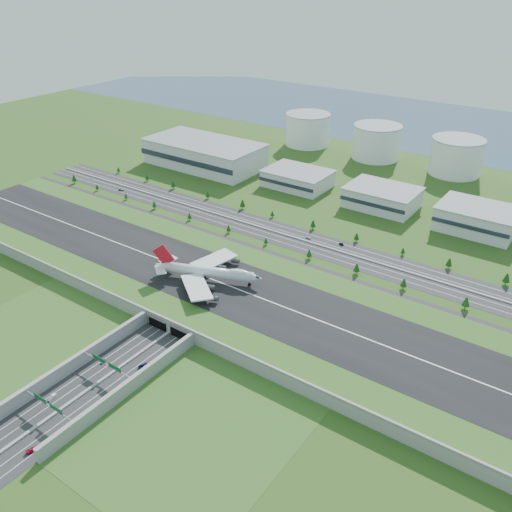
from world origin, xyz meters
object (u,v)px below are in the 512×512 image
Objects in this scene: boeing_747 at (208,272)px; car_2 at (144,366)px; car_1 at (52,397)px; car_4 at (121,190)px; car_0 at (103,361)px; fuel_tank_a at (308,130)px; car_3 at (33,449)px; car_5 at (341,244)px; car_7 at (308,237)px.

car_2 is at bearing -96.97° from boeing_747.
car_4 is at bearing 115.14° from car_1.
car_2 reaches higher than car_0.
fuel_tank_a reaches higher than car_4.
boeing_747 is 11.97× the size of car_3.
car_1 reaches higher than car_5.
car_0 is 22.76m from car_2.
fuel_tank_a is 8.19× the size of car_2.
car_1 is (0.72, -32.80, 0.16)m from car_0.
boeing_747 is (109.93, -311.98, -3.16)m from fuel_tank_a.
car_0 is 248.98m from car_4.
car_1 is at bearing -111.34° from boeing_747.
boeing_747 is 13.89× the size of car_1.
car_1 reaches higher than car_7.
car_1 is 1.01× the size of car_7.
car_2 is at bearing -145.25° from car_4.
car_2 reaches higher than car_5.
car_1 is at bearing 9.85° from car_5.
car_3 is (21.09, -57.71, 0.18)m from car_0.
boeing_747 is at bearing -131.59° from car_4.
car_2 reaches higher than car_4.
car_7 is at bearing -71.83° from car_2.
boeing_747 is at bearing -4.15° from car_7.
boeing_747 is at bearing 74.63° from car_1.
car_7 is at bearing -59.30° from fuel_tank_a.
boeing_747 reaches higher than car_1.
car_5 is at bearing -100.21° from car_4.
car_0 is 32.80m from car_1.
boeing_747 is 198.52m from car_4.
boeing_747 is at bearing -68.30° from car_3.
car_1 is (0.31, -120.25, -13.41)m from boeing_747.
car_2 is at bearing -75.91° from car_3.
car_1 is 231.01m from car_5.
car_0 is at bearing 8.01° from car_5.
car_0 is 0.77× the size of car_4.
car_2 is 67.61m from car_3.
car_0 is (-0.41, -87.45, -13.57)m from boeing_747.
car_7 is (124.43, -209.60, -16.67)m from fuel_tank_a.
car_1 is at bearing 0.26° from car_7.
car_2 is 180.02m from car_7.
car_3 is at bearing 15.37° from car_5.
car_7 reaches higher than car_5.
fuel_tank_a reaches higher than car_2.
fuel_tank_a reaches higher than car_3.
car_7 is at bearing 70.84° from car_1.
car_1 is at bearing -154.82° from car_4.
car_3 is at bearing -74.05° from fuel_tank_a.
car_0 is (109.52, -399.43, -16.73)m from fuel_tank_a.
car_2 reaches higher than car_1.
car_2 reaches higher than car_3.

